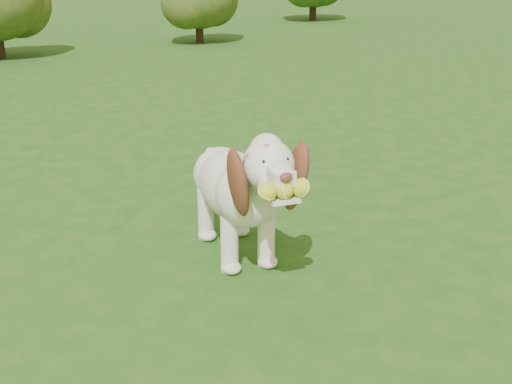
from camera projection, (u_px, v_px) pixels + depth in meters
ground at (273, 297)px, 2.99m from camera, size 80.00×80.00×0.00m
dog at (240, 185)px, 3.25m from camera, size 0.62×1.17×0.77m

